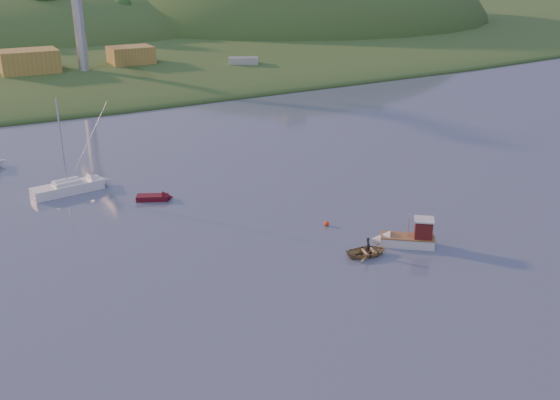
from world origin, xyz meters
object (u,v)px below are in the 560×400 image
sailboat_near (67,187)px  canoe (368,252)px  red_tender (160,197)px  fishing_boat (403,237)px

sailboat_near → canoe: (19.61, -28.77, -0.32)m
canoe → red_tender: bearing=36.8°
fishing_boat → red_tender: (-15.52, 21.59, -0.51)m
canoe → sailboat_near: bearing=43.3°
canoe → fishing_boat: bearing=-78.9°
fishing_boat → red_tender: 26.60m
fishing_boat → red_tender: fishing_boat is taller
fishing_boat → red_tender: bearing=-16.1°
red_tender → sailboat_near: bearing=164.6°
sailboat_near → red_tender: sailboat_near is taller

